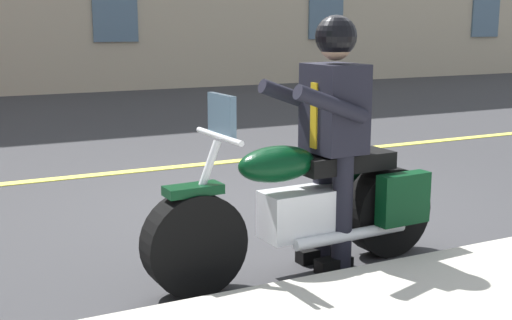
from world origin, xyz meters
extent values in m
plane|color=#333335|center=(0.00, 0.00, 0.00)|extent=(80.00, 80.00, 0.00)
cube|color=#E5DB4C|center=(0.00, -2.00, 0.01)|extent=(60.00, 0.16, 0.01)
cylinder|color=black|center=(1.25, 1.62, 0.33)|extent=(0.67, 0.23, 0.66)
cylinder|color=black|center=(-0.29, 1.54, 0.33)|extent=(0.67, 0.23, 0.66)
cube|color=silver|center=(0.46, 1.58, 0.42)|extent=(0.57, 0.31, 0.32)
ellipsoid|color=black|center=(0.65, 1.59, 0.78)|extent=(0.57, 0.31, 0.24)
cube|color=black|center=(0.11, 1.56, 0.74)|extent=(0.71, 0.31, 0.12)
cube|color=black|center=(-0.25, 1.76, 0.48)|extent=(0.41, 0.14, 0.36)
cube|color=black|center=(-0.23, 1.32, 0.48)|extent=(0.41, 0.14, 0.36)
cylinder|color=silver|center=(1.23, 1.61, 0.60)|extent=(0.35, 0.07, 0.76)
cylinder|color=silver|center=(1.07, 1.61, 1.00)|extent=(0.06, 0.60, 0.04)
cube|color=black|center=(1.25, 1.62, 0.68)|extent=(0.37, 0.18, 0.06)
cylinder|color=silver|center=(0.15, 1.72, 0.26)|extent=(0.90, 0.12, 0.08)
cube|color=slate|center=(1.05, 1.61, 1.12)|extent=(0.06, 0.32, 0.28)
cylinder|color=black|center=(0.20, 1.68, 0.42)|extent=(0.14, 0.14, 0.84)
cube|color=black|center=(0.26, 1.69, 0.05)|extent=(0.26, 0.12, 0.10)
cylinder|color=black|center=(0.21, 1.45, 0.42)|extent=(0.14, 0.14, 0.84)
cube|color=black|center=(0.27, 1.45, 0.05)|extent=(0.26, 0.12, 0.10)
cube|color=black|center=(0.21, 1.56, 1.12)|extent=(0.34, 0.41, 0.60)
cube|color=#B28C14|center=(0.37, 1.57, 1.08)|extent=(0.03, 0.07, 0.44)
cylinder|color=black|center=(0.37, 1.79, 1.18)|extent=(0.56, 0.13, 0.28)
cylinder|color=black|center=(0.40, 1.35, 1.18)|extent=(0.56, 0.13, 0.28)
sphere|color=tan|center=(0.21, 1.56, 1.55)|extent=(0.22, 0.22, 0.22)
sphere|color=black|center=(0.21, 1.56, 1.60)|extent=(0.28, 0.28, 0.28)
cube|color=slate|center=(-13.57, -10.97, 2.00)|extent=(1.10, 0.06, 1.60)
cube|color=slate|center=(-7.60, -10.97, 2.00)|extent=(1.10, 0.06, 1.60)
cube|color=slate|center=(-1.62, -10.97, 2.00)|extent=(1.10, 0.06, 1.60)
camera|label=1|loc=(2.69, 5.39, 1.70)|focal=47.26mm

